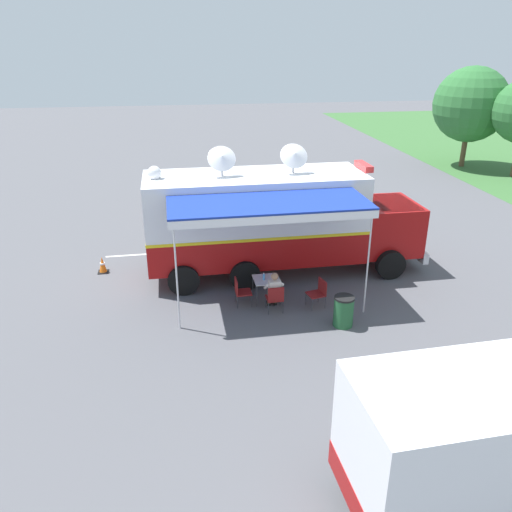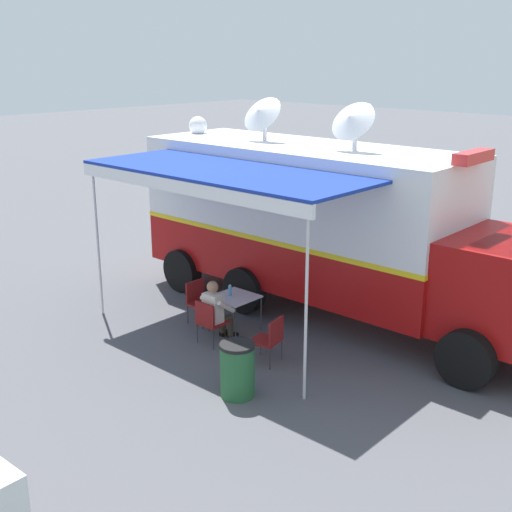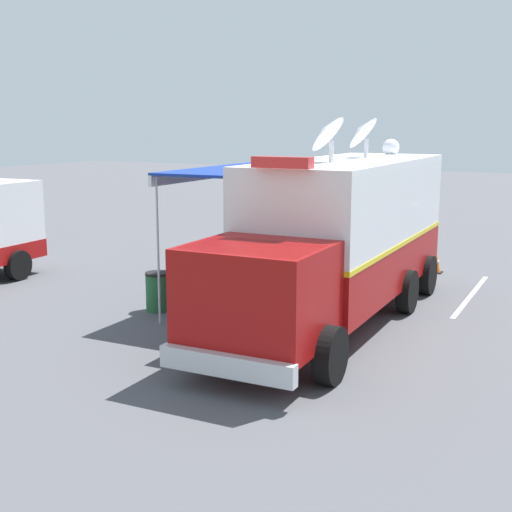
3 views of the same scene
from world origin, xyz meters
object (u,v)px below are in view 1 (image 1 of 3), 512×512
(folding_chair_at_table, at_px, (275,297))
(folding_chair_beside_table, at_px, (240,290))
(seated_responder, at_px, (274,290))
(car_behind_truck, at_px, (175,193))
(folding_table, at_px, (267,281))
(water_bottle, at_px, (264,277))
(folding_chair_spare_by_truck, at_px, (319,291))
(traffic_cone, at_px, (103,265))
(trash_bin, at_px, (343,311))
(command_truck, at_px, (277,219))

(folding_chair_at_table, distance_m, folding_chair_beside_table, 1.14)
(seated_responder, relative_size, car_behind_truck, 0.30)
(folding_chair_at_table, relative_size, folding_chair_beside_table, 1.00)
(folding_chair_at_table, bearing_deg, folding_table, -171.94)
(water_bottle, bearing_deg, folding_chair_spare_by_truck, 69.75)
(folding_chair_at_table, height_order, folding_chair_beside_table, same)
(water_bottle, bearing_deg, folding_chair_beside_table, -79.27)
(water_bottle, relative_size, folding_chair_beside_table, 0.26)
(seated_responder, xyz_separation_m, traffic_cone, (-3.55, -5.41, -0.37))
(folding_chair_spare_by_truck, distance_m, car_behind_truck, 11.07)
(traffic_cone, xyz_separation_m, car_behind_truck, (-6.68, 2.62, 0.60))
(folding_chair_spare_by_truck, bearing_deg, car_behind_truck, -157.82)
(folding_table, relative_size, folding_chair_beside_table, 0.93)
(trash_bin, relative_size, traffic_cone, 1.57)
(folding_chair_spare_by_truck, xyz_separation_m, seated_responder, (-0.01, -1.38, 0.14))
(command_truck, xyz_separation_m, folding_chair_at_table, (2.89, -0.60, -1.43))
(folding_table, distance_m, folding_chair_spare_by_truck, 1.63)
(folding_chair_beside_table, bearing_deg, folding_table, 102.03)
(folding_table, bearing_deg, traffic_cone, -119.04)
(folding_table, relative_size, folding_chair_spare_by_truck, 0.93)
(trash_bin, bearing_deg, seated_responder, -124.97)
(folding_table, xyz_separation_m, trash_bin, (1.85, 1.88, -0.22))
(folding_chair_spare_by_truck, bearing_deg, folding_chair_beside_table, -100.72)
(folding_chair_beside_table, bearing_deg, command_truck, 145.40)
(car_behind_truck, bearing_deg, folding_chair_beside_table, 10.59)
(folding_chair_at_table, bearing_deg, water_bottle, -164.65)
(folding_table, distance_m, folding_chair_at_table, 0.82)
(command_truck, bearing_deg, water_bottle, -20.89)
(water_bottle, height_order, folding_chair_beside_table, water_bottle)
(water_bottle, height_order, folding_chair_at_table, water_bottle)
(folding_chair_beside_table, distance_m, traffic_cone, 5.44)
(folding_chair_beside_table, xyz_separation_m, folding_chair_spare_by_truck, (0.44, 2.34, 0.00))
(seated_responder, distance_m, traffic_cone, 6.48)
(folding_chair_spare_by_truck, relative_size, trash_bin, 0.96)
(folding_table, bearing_deg, seated_responder, 10.28)
(command_truck, relative_size, folding_table, 11.75)
(seated_responder, xyz_separation_m, car_behind_truck, (-10.23, -2.79, 0.23))
(trash_bin, bearing_deg, folding_table, -134.50)
(folding_chair_spare_by_truck, relative_size, traffic_cone, 1.50)
(trash_bin, bearing_deg, water_bottle, -132.49)
(car_behind_truck, bearing_deg, water_bottle, 14.99)
(folding_table, xyz_separation_m, seated_responder, (0.61, 0.11, -0.02))
(folding_chair_at_table, distance_m, car_behind_truck, 10.79)
(traffic_cone, bearing_deg, seated_responder, 56.71)
(seated_responder, bearing_deg, folding_chair_spare_by_truck, 89.42)
(folding_chair_spare_by_truck, bearing_deg, seated_responder, -90.58)
(water_bottle, xyz_separation_m, traffic_cone, (-2.98, -5.20, -0.55))
(folding_table, relative_size, folding_chair_at_table, 0.93)
(folding_chair_beside_table, distance_m, car_behind_truck, 9.98)
(folding_chair_beside_table, relative_size, seated_responder, 0.70)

